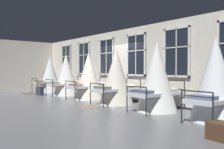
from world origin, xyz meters
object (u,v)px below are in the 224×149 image
Objects in this scene: cot_second at (66,75)px; suitcase_dark at (40,91)px; cot_fourth at (116,77)px; cot_fifth at (157,77)px; cot_first at (50,75)px; cot_third at (88,77)px; cot_sixth at (216,80)px.

suitcase_dark is (-0.90, -1.08, -0.83)m from cot_second.
cot_fourth is 0.95× the size of cot_fifth.
cot_first is at bearing 89.54° from cot_fifth.
cot_third is at bearing -88.51° from cot_first.
suitcase_dark is (-3.02, -1.10, -0.80)m from cot_third.
cot_fifth reaches higher than suitcase_dark.
suitcase_dark is (-7.12, -1.08, -0.90)m from cot_fifth.
cot_fourth is 5.24m from suitcase_dark.
cot_second is at bearing 89.75° from cot_fifth.
cot_sixth is at bearing -88.80° from cot_fifth.
cot_second is at bearing 89.87° from cot_fourth.
cot_fourth is 2.06m from cot_fifth.
cot_third is at bearing 89.46° from cot_fifth.
cot_fifth is at bearing -89.71° from cot_third.
cot_sixth reaches higher than cot_second.
cot_fourth is at bearing -90.34° from cot_third.
cot_second is 0.96× the size of cot_sixth.
cot_second is 0.94× the size of cot_fifth.
cot_first is at bearing 89.93° from cot_second.
cot_fifth is at bearing -89.20° from cot_second.
cot_fourth reaches higher than cot_second.
cot_first is at bearing 88.54° from cot_sixth.
cot_third is 3.31m from suitcase_dark.
cot_fifth is 1.99m from cot_sixth.
suitcase_dark is at bearing 110.52° from cot_third.
cot_fourth is at bearing 89.31° from cot_sixth.
cot_third is at bearing -88.64° from cot_second.
cot_fifth is 7.26m from suitcase_dark.
cot_fifth is (8.26, -0.02, 0.08)m from cot_first.
cot_fifth is 1.02× the size of cot_sixth.
cot_third is (4.16, -0.01, -0.02)m from cot_first.
cot_second is at bearing 46.44° from suitcase_dark.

